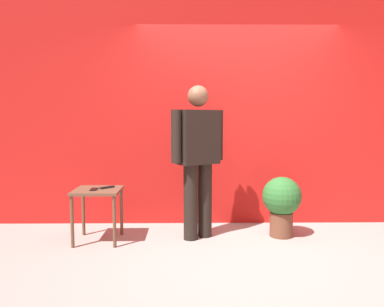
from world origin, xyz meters
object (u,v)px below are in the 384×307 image
standing_person (198,154)px  side_table (98,198)px  potted_plant (282,201)px  tv_remote (107,187)px  cell_phone (94,189)px

standing_person → side_table: standing_person is taller
standing_person → potted_plant: 1.10m
side_table → potted_plant: (2.06, 0.14, -0.08)m
tv_remote → potted_plant: size_ratio=0.25×
side_table → potted_plant: 2.06m
side_table → tv_remote: 0.15m
cell_phone → potted_plant: potted_plant is taller
standing_person → cell_phone: 1.20m
tv_remote → potted_plant: bearing=46.8°
side_table → cell_phone: bearing=-135.2°
cell_phone → standing_person: bearing=5.3°
standing_person → tv_remote: bearing=-177.7°
potted_plant → tv_remote: bearing=-177.7°
potted_plant → side_table: bearing=-176.1°
standing_person → potted_plant: size_ratio=2.49×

